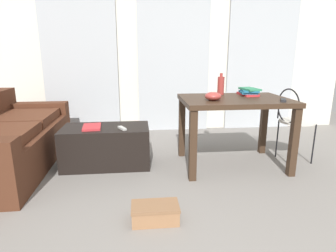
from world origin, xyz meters
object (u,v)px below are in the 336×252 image
object	(u,v)px
tv_remote_primary	(122,128)
magazine	(92,127)
book_stack	(249,92)
coffee_table	(106,146)
craft_table	(234,109)
wire_chair	(293,116)
bottle_near	(221,85)
couch	(4,141)
tv_remote_on_table	(283,100)
shoebox	(155,213)
bowl	(213,96)

from	to	relation	value
tv_remote_primary	magazine	world-z (taller)	magazine
magazine	book_stack	bearing A→B (deg)	-3.46
coffee_table	craft_table	distance (m)	1.44
craft_table	magazine	xyz separation A→B (m)	(-1.51, 0.12, -0.19)
wire_chair	book_stack	xyz separation A→B (m)	(-0.47, 0.14, 0.26)
bottle_near	book_stack	distance (m)	0.32
couch	tv_remote_on_table	distance (m)	2.93
tv_remote_on_table	craft_table	bearing A→B (deg)	170.78
tv_remote_on_table	shoebox	distance (m)	1.65
couch	magazine	bearing A→B (deg)	-4.69
book_stack	tv_remote_on_table	world-z (taller)	book_stack
bottle_near	bowl	world-z (taller)	bottle_near
tv_remote_on_table	shoebox	bearing A→B (deg)	-125.62
craft_table	wire_chair	world-z (taller)	wire_chair
coffee_table	wire_chair	bearing A→B (deg)	-2.78
bowl	book_stack	size ratio (longest dim) A/B	0.55
bowl	craft_table	bearing A→B (deg)	25.81
book_stack	magazine	distance (m)	1.77
craft_table	tv_remote_on_table	bearing A→B (deg)	-34.04
wire_chair	magazine	world-z (taller)	wire_chair
bowl	tv_remote_primary	xyz separation A→B (m)	(-0.92, 0.16, -0.35)
bottle_near	coffee_table	bearing A→B (deg)	-174.25
wire_chair	bowl	distance (m)	1.02
bowl	bottle_near	bearing A→B (deg)	64.31
coffee_table	bowl	world-z (taller)	bowl
bottle_near	tv_remote_on_table	xyz separation A→B (m)	(0.47, -0.54, -0.09)
craft_table	shoebox	xyz separation A→B (m)	(-0.91, -1.01, -0.57)
magazine	shoebox	distance (m)	1.33
couch	bowl	xyz separation A→B (m)	(2.19, -0.33, 0.50)
bottle_near	craft_table	bearing A→B (deg)	-74.55
magazine	craft_table	bearing A→B (deg)	-9.93
craft_table	bottle_near	world-z (taller)	bottle_near
bowl	tv_remote_primary	distance (m)	1.00
coffee_table	shoebox	world-z (taller)	coffee_table
coffee_table	tv_remote_on_table	distance (m)	1.90
book_stack	wire_chair	bearing A→B (deg)	-15.98
tv_remote_primary	shoebox	size ratio (longest dim) A/B	0.41
couch	tv_remote_primary	size ratio (longest dim) A/B	13.49
wire_chair	bottle_near	xyz separation A→B (m)	(-0.77, 0.23, 0.33)
bowl	book_stack	world-z (taller)	bowl
couch	tv_remote_on_table	size ratio (longest dim) A/B	13.86
craft_table	wire_chair	bearing A→B (deg)	3.56
bowl	book_stack	bearing A→B (deg)	32.28
coffee_table	magazine	size ratio (longest dim) A/B	3.36
bowl	shoebox	bearing A→B (deg)	-126.10
bowl	book_stack	xyz separation A→B (m)	(0.49, 0.31, -0.00)
book_stack	tv_remote_primary	xyz separation A→B (m)	(-1.41, -0.15, -0.35)
wire_chair	book_stack	distance (m)	0.56
craft_table	tv_remote_primary	size ratio (longest dim) A/B	7.71
coffee_table	bottle_near	world-z (taller)	bottle_near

